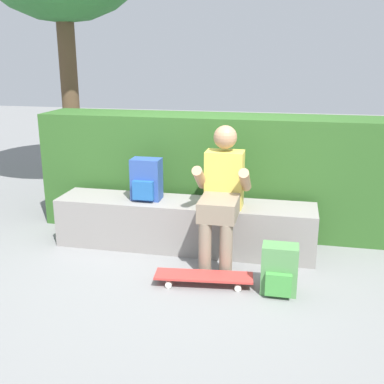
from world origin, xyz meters
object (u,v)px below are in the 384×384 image
at_px(person_skater, 222,191).
at_px(backpack_on_bench, 146,180).
at_px(skateboard_near_person, 204,277).
at_px(backpack_on_ground, 279,270).
at_px(bench_main, 184,225).

xyz_separation_m(person_skater, backpack_on_bench, (-0.76, 0.21, -0.00)).
distance_m(skateboard_near_person, backpack_on_ground, 0.61).
bearing_deg(skateboard_near_person, backpack_on_ground, 0.01).
relative_size(skateboard_near_person, backpack_on_bench, 2.04).
bearing_deg(backpack_on_ground, backpack_on_bench, 151.02).
distance_m(person_skater, skateboard_near_person, 0.78).
relative_size(person_skater, backpack_on_bench, 3.05).
bearing_deg(bench_main, backpack_on_ground, -38.05).
xyz_separation_m(person_skater, skateboard_near_person, (-0.06, -0.51, -0.59)).
height_order(bench_main, backpack_on_ground, bench_main).
distance_m(bench_main, backpack_on_bench, 0.57).
bearing_deg(bench_main, backpack_on_bench, -178.54).
bearing_deg(backpack_on_bench, person_skater, -15.36).
xyz_separation_m(person_skater, backpack_on_ground, (0.54, -0.51, -0.47)).
relative_size(bench_main, backpack_on_ground, 6.21).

